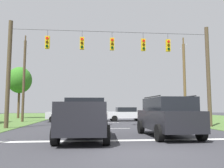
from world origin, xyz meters
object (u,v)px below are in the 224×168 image
object	(u,v)px
utility_pole_mid_right	(185,80)
utility_pole_near_left	(24,78)
pickup_truck	(85,118)
distant_car_crossing_white	(126,114)
distant_car_oncoming	(77,112)
overhead_signal_span	(112,68)
tree_roadside_right	(20,80)
distant_car_far_parked	(68,114)
suv_black	(167,116)

from	to	relation	value
utility_pole_mid_right	utility_pole_near_left	distance (m)	17.29
pickup_truck	utility_pole_mid_right	xyz separation A→B (m)	(10.49, 12.95, 3.47)
distant_car_crossing_white	distant_car_oncoming	world-z (taller)	same
distant_car_crossing_white	distant_car_oncoming	distance (m)	10.60
overhead_signal_span	utility_pole_near_left	xyz separation A→B (m)	(-8.68, 7.66, 0.16)
pickup_truck	distant_car_oncoming	xyz separation A→B (m)	(-1.66, 23.31, -0.18)
utility_pole_mid_right	tree_roadside_right	world-z (taller)	utility_pole_mid_right
pickup_truck	distant_car_oncoming	distance (m)	23.37
distant_car_crossing_white	tree_roadside_right	distance (m)	16.40
pickup_truck	utility_pole_near_left	world-z (taller)	utility_pole_near_left
distant_car_oncoming	tree_roadside_right	size ratio (longest dim) A/B	0.61
distant_car_crossing_white	tree_roadside_right	size ratio (longest dim) A/B	0.61
distant_car_crossing_white	distant_car_oncoming	bearing A→B (deg)	123.64
distant_car_far_parked	utility_pole_mid_right	xyz separation A→B (m)	(12.65, -0.75, 3.65)
suv_black	distant_car_crossing_white	distance (m)	14.09
pickup_truck	distant_car_far_parked	world-z (taller)	pickup_truck
overhead_signal_span	distant_car_oncoming	xyz separation A→B (m)	(-3.54, 17.26, -3.71)
overhead_signal_span	utility_pole_near_left	world-z (taller)	utility_pole_near_left
distant_car_far_parked	suv_black	bearing A→B (deg)	-64.46
pickup_truck	utility_pole_mid_right	bearing A→B (deg)	51.01
overhead_signal_span	utility_pole_mid_right	distance (m)	11.03
utility_pole_near_left	overhead_signal_span	bearing A→B (deg)	-41.45
distant_car_oncoming	utility_pole_mid_right	xyz separation A→B (m)	(12.14, -10.35, 3.65)
distant_car_crossing_white	utility_pole_near_left	distance (m)	11.69
distant_car_crossing_white	pickup_truck	bearing A→B (deg)	-106.23
suv_black	distant_car_crossing_white	world-z (taller)	suv_black
distant_car_oncoming	utility_pole_near_left	distance (m)	11.55
suv_black	distant_car_far_parked	size ratio (longest dim) A/B	1.12
utility_pole_mid_right	utility_pole_near_left	size ratio (longest dim) A/B	1.00
overhead_signal_span	utility_pole_mid_right	bearing A→B (deg)	38.77
distant_car_oncoming	tree_roadside_right	bearing A→B (deg)	-170.13
pickup_truck	distant_car_crossing_white	xyz separation A→B (m)	(4.21, 14.48, -0.18)
utility_pole_mid_right	distant_car_far_parked	bearing A→B (deg)	176.58
distant_car_far_parked	utility_pole_near_left	size ratio (longest dim) A/B	0.47
overhead_signal_span	pickup_truck	bearing A→B (deg)	-107.33
pickup_truck	distant_car_crossing_white	size ratio (longest dim) A/B	1.25
distant_car_crossing_white	utility_pole_mid_right	bearing A→B (deg)	-13.71
overhead_signal_span	suv_black	distance (m)	7.01
distant_car_oncoming	distant_car_crossing_white	bearing A→B (deg)	-56.36
overhead_signal_span	distant_car_oncoming	size ratio (longest dim) A/B	3.53
pickup_truck	utility_pole_mid_right	world-z (taller)	utility_pole_mid_right
distant_car_oncoming	tree_roadside_right	world-z (taller)	tree_roadside_right
distant_car_oncoming	utility_pole_near_left	world-z (taller)	utility_pole_near_left
utility_pole_mid_right	pickup_truck	bearing A→B (deg)	-128.99
overhead_signal_span	distant_car_far_parked	size ratio (longest dim) A/B	3.60
pickup_truck	distant_car_oncoming	world-z (taller)	pickup_truck
suv_black	distant_car_oncoming	xyz separation A→B (m)	(-5.86, 22.91, -0.27)
pickup_truck	utility_pole_near_left	xyz separation A→B (m)	(-6.79, 13.71, 3.69)
utility_pole_near_left	tree_roadside_right	size ratio (longest dim) A/B	1.29
tree_roadside_right	suv_black	bearing A→B (deg)	-57.14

